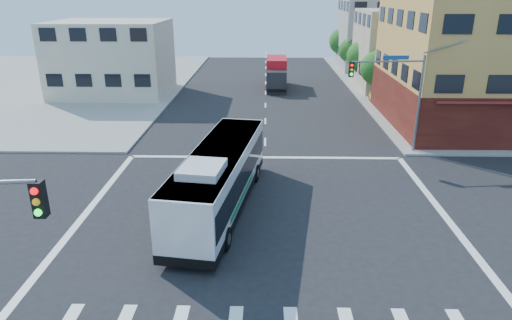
{
  "coord_description": "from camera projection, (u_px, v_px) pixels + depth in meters",
  "views": [
    {
      "loc": [
        0.03,
        -20.83,
        11.17
      ],
      "look_at": [
        -0.49,
        2.77,
        2.32
      ],
      "focal_mm": 32.0,
      "sensor_mm": 36.0,
      "label": 1
    }
  ],
  "objects": [
    {
      "name": "parked_car",
      "position": [
        381.0,
        98.0,
        46.73
      ],
      "size": [
        2.0,
        4.44,
        1.48
      ],
      "primitive_type": "imported",
      "rotation": [
        0.0,
        0.0,
        0.06
      ],
      "color": "gold",
      "rests_on": "ground"
    },
    {
      "name": "street_tree_d",
      "position": [
        343.0,
        40.0,
        70.42
      ],
      "size": [
        4.0,
        4.0,
        6.03
      ],
      "color": "#362113",
      "rests_on": "ground"
    },
    {
      "name": "street_tree_a",
      "position": [
        378.0,
        66.0,
        48.05
      ],
      "size": [
        3.6,
        3.6,
        5.53
      ],
      "color": "#362113",
      "rests_on": "ground"
    },
    {
      "name": "building_east_near",
      "position": [
        411.0,
        50.0,
        53.3
      ],
      "size": [
        12.06,
        10.06,
        9.0
      ],
      "color": "#BAAE8E",
      "rests_on": "ground"
    },
    {
      "name": "transit_bus",
      "position": [
        220.0,
        178.0,
        24.13
      ],
      "size": [
        4.48,
        12.8,
        3.71
      ],
      "rotation": [
        0.0,
        0.0,
        -0.15
      ],
      "color": "black",
      "rests_on": "ground"
    },
    {
      "name": "corner_building_ne",
      "position": [
        504.0,
        56.0,
        38.24
      ],
      "size": [
        18.1,
        15.44,
        14.0
      ],
      "color": "gold",
      "rests_on": "ground"
    },
    {
      "name": "street_tree_c",
      "position": [
        352.0,
        49.0,
        63.08
      ],
      "size": [
        3.4,
        3.4,
        5.29
      ],
      "color": "#362113",
      "rests_on": "ground"
    },
    {
      "name": "signal_mast_ne",
      "position": [
        397.0,
        85.0,
        31.42
      ],
      "size": [
        7.91,
        1.13,
        8.07
      ],
      "color": "slate",
      "rests_on": "ground"
    },
    {
      "name": "box_truck",
      "position": [
        276.0,
        74.0,
        54.31
      ],
      "size": [
        2.45,
        7.84,
        3.51
      ],
      "rotation": [
        0.0,
        0.0,
        -0.02
      ],
      "color": "#232328",
      "rests_on": "ground"
    },
    {
      "name": "building_east_far",
      "position": [
        383.0,
        35.0,
        66.23
      ],
      "size": [
        12.06,
        10.06,
        10.0
      ],
      "color": "gray",
      "rests_on": "ground"
    },
    {
      "name": "ground",
      "position": [
        264.0,
        221.0,
        23.42
      ],
      "size": [
        120.0,
        120.0,
        0.0
      ],
      "primitive_type": "plane",
      "color": "black",
      "rests_on": "ground"
    },
    {
      "name": "street_tree_b",
      "position": [
        364.0,
        54.0,
        55.49
      ],
      "size": [
        3.8,
        3.8,
        5.79
      ],
      "color": "#362113",
      "rests_on": "ground"
    },
    {
      "name": "building_west",
      "position": [
        112.0,
        58.0,
        50.42
      ],
      "size": [
        12.06,
        10.06,
        8.0
      ],
      "color": "beige",
      "rests_on": "ground"
    }
  ]
}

